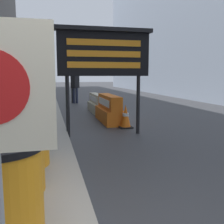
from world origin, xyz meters
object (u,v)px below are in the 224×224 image
traffic_cone_near (126,117)px  traffic_light_near_curb (72,57)px  barrel_drum_back (24,139)px  traffic_cone_mid (98,98)px  barrel_drum_middle (12,157)px  jersey_barrier_orange_near (109,110)px  message_board (104,54)px  jersey_barrier_cream (97,104)px  pedestrian_worker (75,85)px

traffic_cone_near → traffic_light_near_curb: bearing=97.0°
barrel_drum_back → traffic_cone_near: bearing=51.0°
traffic_cone_near → traffic_cone_mid: bearing=86.9°
barrel_drum_middle → traffic_cone_mid: 11.47m
jersey_barrier_orange_near → traffic_light_near_curb: size_ratio=0.58×
message_board → jersey_barrier_cream: (0.61, 4.52, -1.83)m
message_board → traffic_cone_mid: message_board is taller
traffic_cone_mid → traffic_light_near_curb: traffic_light_near_curb is taller
barrel_drum_middle → traffic_cone_near: barrel_drum_middle is taller
jersey_barrier_cream → traffic_cone_near: 3.67m
traffic_cone_near → barrel_drum_back: bearing=-129.0°
barrel_drum_middle → barrel_drum_back: (0.06, 1.00, 0.00)m
barrel_drum_middle → traffic_light_near_curb: 12.37m
message_board → pedestrian_worker: (0.06, 8.45, -1.09)m
message_board → traffic_cone_near: bearing=45.0°
barrel_drum_back → pedestrian_worker: (1.90, 10.93, 0.48)m
barrel_drum_back → pedestrian_worker: bearing=80.1°
message_board → jersey_barrier_orange_near: (0.61, 2.01, -1.77)m
traffic_cone_mid → traffic_light_near_curb: bearing=141.6°
jersey_barrier_orange_near → pedestrian_worker: bearing=94.9°
barrel_drum_middle → message_board: (1.90, 3.47, 1.57)m
jersey_barrier_cream → jersey_barrier_orange_near: bearing=-90.0°
barrel_drum_back → barrel_drum_middle: bearing=-93.4°
barrel_drum_back → message_board: size_ratio=0.31×
jersey_barrier_cream → traffic_light_near_curb: traffic_light_near_curb is taller
pedestrian_worker → traffic_light_near_curb: bearing=85.4°
jersey_barrier_cream → message_board: bearing=-97.7°
message_board → pedestrian_worker: bearing=89.6°
jersey_barrier_orange_near → jersey_barrier_cream: 2.50m
barrel_drum_middle → message_board: bearing=61.3°
message_board → traffic_cone_mid: bearing=80.8°
barrel_drum_back → jersey_barrier_cream: size_ratio=0.41×
jersey_barrier_cream → traffic_cone_mid: size_ratio=3.11×
jersey_barrier_cream → pedestrian_worker: size_ratio=1.16×
traffic_light_near_curb → pedestrian_worker: size_ratio=1.99×
traffic_cone_near → traffic_light_near_curb: (-0.94, 7.73, 2.31)m
barrel_drum_back → traffic_cone_mid: barrel_drum_back is taller
traffic_cone_mid → traffic_light_near_curb: (-1.31, 1.04, 2.33)m
message_board → traffic_cone_near: size_ratio=3.93×
jersey_barrier_orange_near → traffic_cone_mid: (0.61, 5.54, -0.08)m
pedestrian_worker → jersey_barrier_orange_near: bearing=-135.8°
barrel_drum_back → traffic_light_near_curb: (1.76, 11.07, 2.06)m
jersey_barrier_orange_near → traffic_cone_near: jersey_barrier_orange_near is taller
jersey_barrier_orange_near → traffic_light_near_curb: 6.99m
barrel_drum_middle → pedestrian_worker: bearing=80.6°
barrel_drum_back → pedestrian_worker: size_ratio=0.48×
message_board → traffic_cone_near: 2.19m
barrel_drum_middle → message_board: message_board is taller
barrel_drum_middle → traffic_cone_near: bearing=57.5°
message_board → traffic_cone_mid: (1.22, 7.55, -1.84)m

